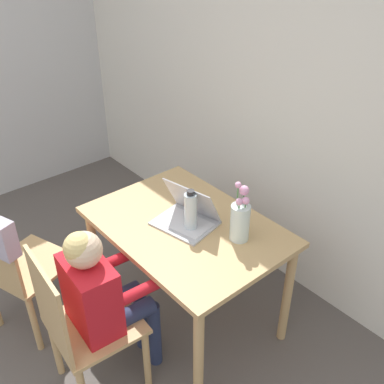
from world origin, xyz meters
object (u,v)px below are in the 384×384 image
chair_occupied (81,326)px  laptop (188,214)px  flower_vase (240,219)px  person_seated (102,292)px  water_bottle (191,211)px  chair_spare (5,253)px

chair_occupied → laptop: laptop is taller
laptop → chair_occupied: bearing=-97.9°
chair_occupied → flower_vase: flower_vase is taller
person_seated → water_bottle: bearing=-85.7°
person_seated → flower_vase: size_ratio=2.98×
flower_vase → water_bottle: size_ratio=1.39×
chair_occupied → chair_spare: (-0.57, -0.11, 0.14)m
chair_spare → laptop: laptop is taller
flower_vase → water_bottle: 0.26m
laptop → flower_vase: flower_vase is taller
flower_vase → laptop: bearing=-158.8°
laptop → person_seated: bearing=-96.2°
chair_occupied → water_bottle: water_bottle is taller
laptop → water_bottle: water_bottle is taller
chair_occupied → flower_vase: size_ratio=2.70×
flower_vase → water_bottle: bearing=-148.5°
person_seated → laptop: bearing=-80.2°
chair_occupied → chair_spare: 0.60m
water_bottle → laptop: bearing=152.9°
chair_spare → water_bottle: size_ratio=3.79×
chair_occupied → chair_spare: bearing=15.5°
chair_occupied → person_seated: bearing=-90.0°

